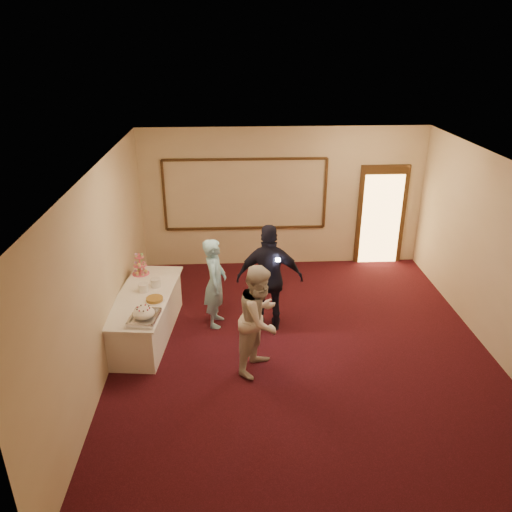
{
  "coord_description": "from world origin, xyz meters",
  "views": [
    {
      "loc": [
        -1.1,
        -6.65,
        4.65
      ],
      "look_at": [
        -0.69,
        1.27,
        1.15
      ],
      "focal_mm": 35.0,
      "sensor_mm": 36.0,
      "label": 1
    }
  ],
  "objects_px": {
    "pavlova_tray": "(144,315)",
    "plate_stack_b": "(156,283)",
    "plate_stack_a": "(143,288)",
    "tart": "(155,299)",
    "woman": "(260,319)",
    "man": "(215,283)",
    "cupcake_stand": "(140,266)",
    "guest": "(270,278)",
    "buffet_table": "(146,315)"
  },
  "relations": [
    {
      "from": "pavlova_tray",
      "to": "plate_stack_b",
      "type": "bearing_deg",
      "value": 88.65
    },
    {
      "from": "plate_stack_a",
      "to": "plate_stack_b",
      "type": "bearing_deg",
      "value": 43.48
    },
    {
      "from": "pavlova_tray",
      "to": "tart",
      "type": "xyz_separation_m",
      "value": [
        0.08,
        0.57,
        -0.06
      ]
    },
    {
      "from": "pavlova_tray",
      "to": "woman",
      "type": "xyz_separation_m",
      "value": [
        1.72,
        -0.2,
        -0.01
      ]
    },
    {
      "from": "plate_stack_a",
      "to": "man",
      "type": "distance_m",
      "value": 1.2
    },
    {
      "from": "plate_stack_a",
      "to": "tart",
      "type": "bearing_deg",
      "value": -56.49
    },
    {
      "from": "tart",
      "to": "cupcake_stand",
      "type": "bearing_deg",
      "value": 110.49
    },
    {
      "from": "pavlova_tray",
      "to": "guest",
      "type": "xyz_separation_m",
      "value": [
        1.95,
        0.93,
        0.09
      ]
    },
    {
      "from": "pavlova_tray",
      "to": "plate_stack_b",
      "type": "height_order",
      "value": "pavlova_tray"
    },
    {
      "from": "plate_stack_a",
      "to": "plate_stack_b",
      "type": "height_order",
      "value": "plate_stack_b"
    },
    {
      "from": "cupcake_stand",
      "to": "buffet_table",
      "type": "bearing_deg",
      "value": -77.77
    },
    {
      "from": "pavlova_tray",
      "to": "cupcake_stand",
      "type": "xyz_separation_m",
      "value": [
        -0.31,
        1.6,
        0.07
      ]
    },
    {
      "from": "cupcake_stand",
      "to": "plate_stack_b",
      "type": "height_order",
      "value": "cupcake_stand"
    },
    {
      "from": "pavlova_tray",
      "to": "plate_stack_a",
      "type": "relative_size",
      "value": 3.52
    },
    {
      "from": "pavlova_tray",
      "to": "plate_stack_a",
      "type": "xyz_separation_m",
      "value": [
        -0.15,
        0.92,
        -0.02
      ]
    },
    {
      "from": "buffet_table",
      "to": "cupcake_stand",
      "type": "bearing_deg",
      "value": 102.23
    },
    {
      "from": "buffet_table",
      "to": "cupcake_stand",
      "type": "height_order",
      "value": "cupcake_stand"
    },
    {
      "from": "buffet_table",
      "to": "woman",
      "type": "distance_m",
      "value": 2.15
    },
    {
      "from": "plate_stack_a",
      "to": "guest",
      "type": "xyz_separation_m",
      "value": [
        2.1,
        0.02,
        0.11
      ]
    },
    {
      "from": "guest",
      "to": "cupcake_stand",
      "type": "bearing_deg",
      "value": -13.09
    },
    {
      "from": "man",
      "to": "woman",
      "type": "distance_m",
      "value": 1.48
    },
    {
      "from": "cupcake_stand",
      "to": "pavlova_tray",
      "type": "bearing_deg",
      "value": -79.13
    },
    {
      "from": "man",
      "to": "woman",
      "type": "xyz_separation_m",
      "value": [
        0.69,
        -1.31,
        0.05
      ]
    },
    {
      "from": "man",
      "to": "pavlova_tray",
      "type": "bearing_deg",
      "value": 144.66
    },
    {
      "from": "plate_stack_a",
      "to": "plate_stack_b",
      "type": "relative_size",
      "value": 0.98
    },
    {
      "from": "plate_stack_b",
      "to": "woman",
      "type": "xyz_separation_m",
      "value": [
        1.69,
        -1.28,
        0.01
      ]
    },
    {
      "from": "plate_stack_b",
      "to": "pavlova_tray",
      "type": "bearing_deg",
      "value": -91.35
    },
    {
      "from": "tart",
      "to": "guest",
      "type": "relative_size",
      "value": 0.16
    },
    {
      "from": "cupcake_stand",
      "to": "man",
      "type": "xyz_separation_m",
      "value": [
        1.34,
        -0.48,
        -0.13
      ]
    },
    {
      "from": "cupcake_stand",
      "to": "guest",
      "type": "xyz_separation_m",
      "value": [
        2.25,
        -0.66,
        0.02
      ]
    },
    {
      "from": "plate_stack_b",
      "to": "man",
      "type": "bearing_deg",
      "value": 1.85
    },
    {
      "from": "pavlova_tray",
      "to": "guest",
      "type": "bearing_deg",
      "value": 25.62
    },
    {
      "from": "cupcake_stand",
      "to": "guest",
      "type": "distance_m",
      "value": 2.35
    },
    {
      "from": "plate_stack_a",
      "to": "man",
      "type": "relative_size",
      "value": 0.11
    },
    {
      "from": "pavlova_tray",
      "to": "tart",
      "type": "relative_size",
      "value": 1.94
    },
    {
      "from": "plate_stack_a",
      "to": "man",
      "type": "height_order",
      "value": "man"
    },
    {
      "from": "man",
      "to": "woman",
      "type": "bearing_deg",
      "value": -144.92
    },
    {
      "from": "woman",
      "to": "plate_stack_b",
      "type": "bearing_deg",
      "value": 82.98
    },
    {
      "from": "woman",
      "to": "guest",
      "type": "xyz_separation_m",
      "value": [
        0.23,
        1.13,
        0.1
      ]
    },
    {
      "from": "cupcake_stand",
      "to": "tart",
      "type": "bearing_deg",
      "value": -69.51
    },
    {
      "from": "woman",
      "to": "guest",
      "type": "relative_size",
      "value": 0.9
    },
    {
      "from": "woman",
      "to": "guest",
      "type": "bearing_deg",
      "value": 18.58
    },
    {
      "from": "buffet_table",
      "to": "cupcake_stand",
      "type": "distance_m",
      "value": 0.98
    },
    {
      "from": "tart",
      "to": "guest",
      "type": "distance_m",
      "value": 1.91
    },
    {
      "from": "plate_stack_a",
      "to": "woman",
      "type": "distance_m",
      "value": 2.18
    },
    {
      "from": "plate_stack_b",
      "to": "tart",
      "type": "distance_m",
      "value": 0.51
    },
    {
      "from": "woman",
      "to": "guest",
      "type": "height_order",
      "value": "guest"
    },
    {
      "from": "pavlova_tray",
      "to": "woman",
      "type": "height_order",
      "value": "woman"
    },
    {
      "from": "plate_stack_a",
      "to": "woman",
      "type": "bearing_deg",
      "value": -30.72
    },
    {
      "from": "cupcake_stand",
      "to": "guest",
      "type": "relative_size",
      "value": 0.23
    }
  ]
}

